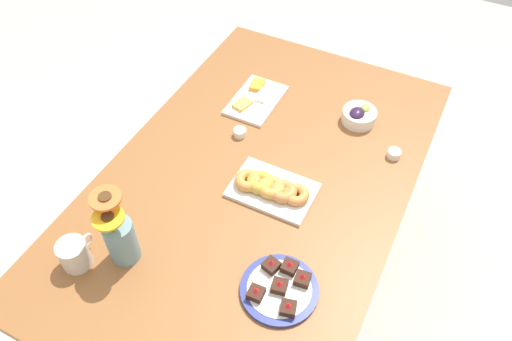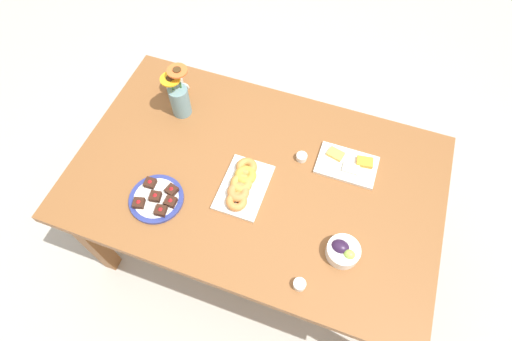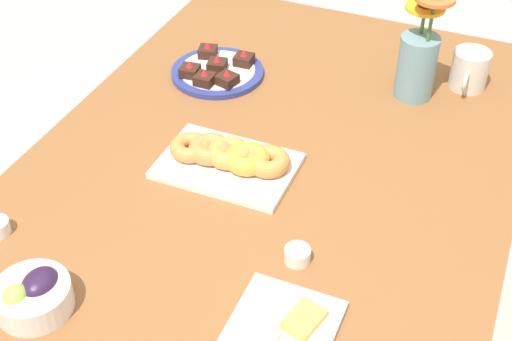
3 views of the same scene
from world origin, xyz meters
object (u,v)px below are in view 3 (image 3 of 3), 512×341
(grape_bowl, at_px, (34,295))
(dining_table, at_px, (256,216))
(croissant_platter, at_px, (229,158))
(jam_cup_honey, at_px, (297,254))
(coffee_mug, at_px, (470,69))
(dessert_plate, at_px, (217,71))
(flower_vase, at_px, (418,60))

(grape_bowl, bearing_deg, dining_table, 153.05)
(croissant_platter, bearing_deg, dining_table, 65.51)
(croissant_platter, relative_size, jam_cup_honey, 6.01)
(dining_table, height_order, jam_cup_honey, jam_cup_honey)
(grape_bowl, bearing_deg, croissant_platter, 162.66)
(coffee_mug, xyz_separation_m, jam_cup_honey, (0.70, -0.18, -0.03))
(jam_cup_honey, xyz_separation_m, dessert_plate, (-0.51, -0.40, -0.00))
(grape_bowl, distance_m, flower_vase, 0.99)
(coffee_mug, xyz_separation_m, dessert_plate, (0.19, -0.58, -0.04))
(grape_bowl, xyz_separation_m, jam_cup_honey, (-0.27, 0.37, -0.01))
(croissant_platter, relative_size, flower_vase, 1.08)
(dining_table, distance_m, grape_bowl, 0.50)
(grape_bowl, height_order, croissant_platter, grape_bowl)
(dining_table, relative_size, dessert_plate, 6.99)
(coffee_mug, bearing_deg, dessert_plate, -71.93)
(grape_bowl, bearing_deg, jam_cup_honey, 126.32)
(dining_table, relative_size, grape_bowl, 12.29)
(dining_table, xyz_separation_m, croissant_platter, (-0.03, -0.07, 0.11))
(dessert_plate, height_order, flower_vase, flower_vase)
(grape_bowl, height_order, dessert_plate, grape_bowl)
(dining_table, relative_size, croissant_platter, 5.55)
(grape_bowl, height_order, jam_cup_honey, grape_bowl)
(coffee_mug, height_order, grape_bowl, coffee_mug)
(coffee_mug, relative_size, flower_vase, 0.46)
(grape_bowl, distance_m, jam_cup_honey, 0.46)
(dining_table, xyz_separation_m, grape_bowl, (0.43, -0.22, 0.12))
(coffee_mug, height_order, croissant_platter, coffee_mug)
(croissant_platter, xyz_separation_m, jam_cup_honey, (0.20, 0.22, -0.01))
(dining_table, bearing_deg, grape_bowl, -26.95)
(jam_cup_honey, bearing_deg, dining_table, -137.38)
(coffee_mug, xyz_separation_m, croissant_platter, (0.51, -0.40, -0.02))
(jam_cup_honey, bearing_deg, flower_vase, 173.85)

